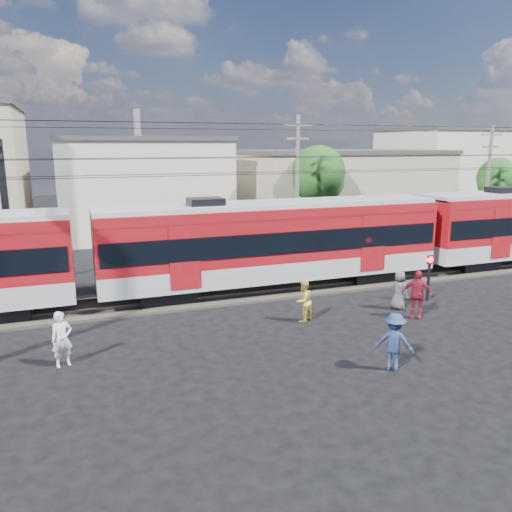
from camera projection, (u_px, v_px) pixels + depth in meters
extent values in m
plane|color=black|center=(320.00, 361.00, 15.89)|extent=(120.00, 120.00, 0.00)
cube|color=#2D2823|center=(241.00, 292.00, 23.21)|extent=(70.00, 3.40, 0.12)
cube|color=#59544C|center=(246.00, 294.00, 22.50)|extent=(70.00, 0.12, 0.12)
cube|color=#59544C|center=(236.00, 285.00, 23.87)|extent=(70.00, 0.12, 0.12)
cube|color=black|center=(0.00, 310.00, 19.77)|extent=(2.40, 2.20, 0.70)
cube|color=black|center=(165.00, 293.00, 21.96)|extent=(2.40, 2.20, 0.70)
cube|color=black|center=(366.00, 273.00, 25.39)|extent=(2.40, 2.20, 0.70)
cube|color=#9C9FA4|center=(273.00, 266.00, 23.50)|extent=(16.00, 3.00, 0.90)
cube|color=maroon|center=(273.00, 232.00, 23.14)|extent=(16.00, 3.00, 2.40)
cube|color=black|center=(273.00, 237.00, 23.20)|extent=(15.68, 3.08, 0.95)
cube|color=#9C9FA4|center=(273.00, 205.00, 22.87)|extent=(16.00, 2.60, 0.25)
cube|color=black|center=(468.00, 263.00, 27.59)|extent=(2.40, 2.20, 0.70)
cube|color=black|center=(7.00, 216.00, 23.23)|extent=(0.30, 0.30, 7.00)
cylinder|color=black|center=(245.00, 174.00, 21.37)|extent=(70.00, 0.03, 0.03)
cylinder|color=black|center=(235.00, 173.00, 22.66)|extent=(70.00, 0.03, 0.03)
cylinder|color=black|center=(245.00, 158.00, 21.22)|extent=(70.00, 0.03, 0.03)
cylinder|color=black|center=(235.00, 157.00, 22.50)|extent=(70.00, 0.03, 0.03)
cylinder|color=black|center=(270.00, 124.00, 18.37)|extent=(70.00, 0.03, 0.03)
cylinder|color=black|center=(218.00, 129.00, 24.78)|extent=(70.00, 0.03, 0.03)
cube|color=beige|center=(140.00, 187.00, 39.20)|extent=(12.00, 12.00, 7.00)
cube|color=#3F3D3A|center=(138.00, 139.00, 38.40)|extent=(12.24, 12.24, 0.30)
cube|color=tan|center=(339.00, 190.00, 41.91)|extent=(16.00, 10.00, 6.00)
cube|color=#3F3D3A|center=(340.00, 152.00, 41.22)|extent=(16.32, 10.20, 0.30)
cube|color=beige|center=(442.00, 172.00, 50.05)|extent=(10.00, 10.00, 8.00)
cube|color=#3F3D3A|center=(446.00, 130.00, 49.14)|extent=(10.20, 10.20, 0.30)
cylinder|color=slate|center=(297.00, 186.00, 30.71)|extent=(0.24, 0.24, 8.50)
cube|color=slate|center=(298.00, 125.00, 29.91)|extent=(1.80, 0.12, 0.12)
cube|color=slate|center=(298.00, 139.00, 30.09)|extent=(1.40, 0.12, 0.12)
cylinder|color=slate|center=(487.00, 185.00, 34.54)|extent=(0.24, 0.24, 8.00)
cube|color=slate|center=(492.00, 135.00, 33.80)|extent=(1.80, 0.12, 0.12)
cube|color=slate|center=(491.00, 147.00, 33.97)|extent=(1.40, 0.12, 0.12)
cylinder|color=#382619|center=(318.00, 214.00, 34.97)|extent=(0.36, 0.36, 3.92)
sphere|color=#144616|center=(319.00, 172.00, 34.33)|extent=(3.64, 3.64, 3.64)
sphere|color=#144616|center=(324.00, 182.00, 34.95)|extent=(2.80, 2.80, 2.80)
cylinder|color=#382619|center=(495.00, 210.00, 39.14)|extent=(0.36, 0.36, 3.36)
sphere|color=#144616|center=(498.00, 178.00, 38.59)|extent=(3.12, 3.12, 3.12)
sphere|color=#144616|center=(500.00, 185.00, 39.19)|extent=(2.40, 2.40, 2.40)
imported|color=silver|center=(62.00, 339.00, 15.42)|extent=(0.73, 0.58, 1.76)
imported|color=gold|center=(303.00, 301.00, 19.34)|extent=(1.00, 0.92, 1.64)
imported|color=navy|center=(394.00, 342.00, 15.15)|extent=(1.33, 1.26, 1.81)
imported|color=maroon|center=(417.00, 294.00, 19.70)|extent=(1.17, 1.12, 1.95)
imported|color=#515156|center=(399.00, 290.00, 20.79)|extent=(0.74, 0.92, 1.63)
imported|color=#AEB0B5|center=(505.00, 231.00, 35.45)|extent=(4.49, 2.16, 1.48)
cylinder|color=black|center=(428.00, 280.00, 21.85)|extent=(0.13, 0.13, 1.92)
sphere|color=#FF140C|center=(430.00, 260.00, 21.65)|extent=(0.30, 0.30, 0.30)
cube|color=black|center=(430.00, 260.00, 21.65)|extent=(0.27, 0.06, 0.37)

